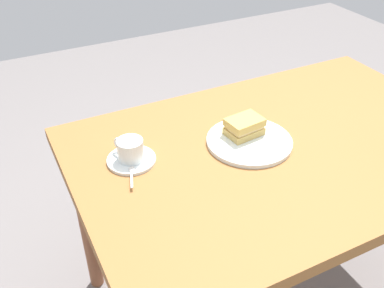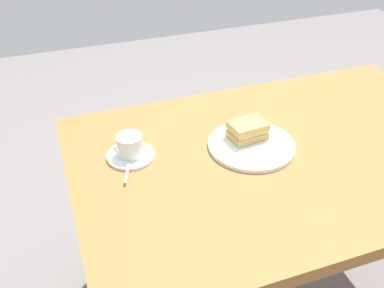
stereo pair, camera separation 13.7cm
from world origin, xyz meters
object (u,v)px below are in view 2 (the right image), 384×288
at_px(sandwich_front, 248,130).
at_px(spoon, 128,168).
at_px(dining_table, 284,170).
at_px(sandwich_plate, 251,145).
at_px(coffee_saucer, 131,155).
at_px(coffee_cup, 129,145).

xyz_separation_m(sandwich_front, spoon, (0.40, 0.03, -0.03)).
bearing_deg(dining_table, sandwich_plate, -27.41).
relative_size(dining_table, sandwich_plate, 4.88).
height_order(coffee_saucer, spoon, spoon).
bearing_deg(dining_table, spoon, -6.91).
xyz_separation_m(dining_table, sandwich_front, (0.10, -0.09, 0.12)).
relative_size(sandwich_plate, coffee_saucer, 1.85).
xyz_separation_m(coffee_cup, spoon, (0.02, 0.07, -0.03)).
bearing_deg(sandwich_front, coffee_saucer, -6.81).
relative_size(sandwich_plate, sandwich_front, 2.24).
bearing_deg(coffee_cup, sandwich_plate, 167.80).
xyz_separation_m(sandwich_plate, sandwich_front, (-0.00, -0.03, 0.04)).
distance_m(sandwich_front, spoon, 0.40).
relative_size(dining_table, coffee_cup, 12.90).
bearing_deg(sandwich_plate, coffee_cup, -12.20).
bearing_deg(spoon, dining_table, 173.09).
bearing_deg(sandwich_plate, coffee_saucer, -11.98).
xyz_separation_m(sandwich_front, coffee_saucer, (0.38, -0.04, -0.04)).
distance_m(sandwich_plate, spoon, 0.40).
bearing_deg(dining_table, sandwich_front, -40.98).
bearing_deg(spoon, coffee_saucer, -109.50).
bearing_deg(sandwich_plate, dining_table, 152.59).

